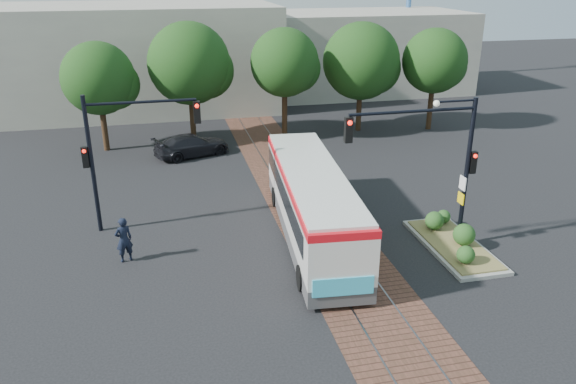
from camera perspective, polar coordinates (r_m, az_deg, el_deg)
name	(u,v)px	position (r m, az deg, el deg)	size (l,w,h in m)	color
ground	(335,249)	(23.24, 4.77, -5.78)	(120.00, 120.00, 0.00)	black
trackbed	(309,210)	(26.69, 2.19, -1.87)	(3.60, 40.00, 0.02)	brown
tree_row	(279,65)	(37.24, -0.95, 12.81)	(26.40, 5.60, 7.67)	#382314
warehouses	(228,54)	(49.14, -6.10, 13.72)	(40.00, 13.00, 8.00)	#ADA899
city_bus	(312,200)	(23.47, 2.46, -0.85)	(3.36, 11.51, 3.04)	#414144
traffic_island	(453,239)	(24.18, 16.44, -4.64)	(2.20, 5.20, 1.13)	gray
signal_pole_main	(440,152)	(22.40, 15.22, 3.96)	(5.49, 0.46, 6.00)	black
signal_pole_left	(118,144)	(24.59, -16.91, 4.65)	(4.99, 0.34, 6.00)	black
officer	(124,240)	(22.77, -16.34, -4.67)	(0.67, 0.44, 1.85)	black
parked_car	(192,145)	(34.71, -9.74, 4.71)	(1.86, 4.59, 1.33)	black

